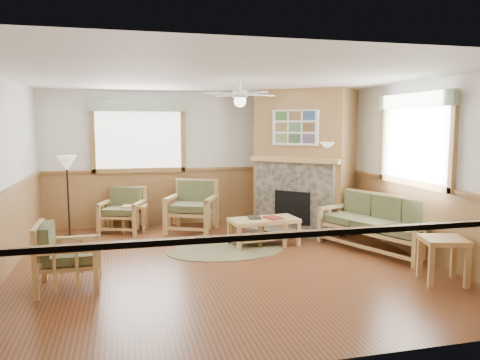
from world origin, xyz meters
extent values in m
cube|color=brown|center=(0.00, 0.00, -0.01)|extent=(6.00, 6.00, 0.01)
cube|color=white|center=(0.00, 0.00, 2.70)|extent=(6.00, 6.00, 0.01)
cube|color=silver|center=(0.00, 3.00, 1.35)|extent=(6.00, 0.02, 2.70)
cube|color=silver|center=(0.00, -3.00, 1.35)|extent=(6.00, 0.02, 2.70)
cube|color=silver|center=(3.00, 0.00, 1.35)|extent=(0.02, 6.00, 2.70)
cylinder|color=brown|center=(0.15, 0.72, 0.01)|extent=(2.49, 2.49, 0.01)
cube|color=maroon|center=(1.02, 0.86, 0.49)|extent=(0.30, 0.35, 0.03)
cube|color=black|center=(0.72, 0.98, 0.48)|extent=(0.23, 0.29, 0.03)
camera|label=1|loc=(-1.42, -6.53, 2.03)|focal=35.00mm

